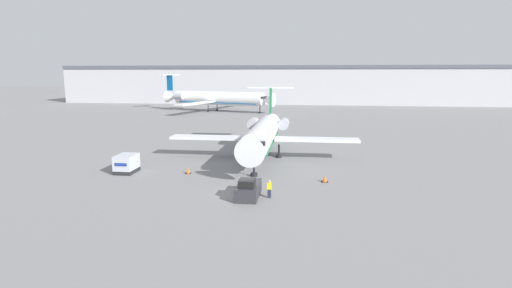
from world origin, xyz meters
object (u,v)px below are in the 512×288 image
luggage_cart (127,164)px  airplane_parked_far_left (216,98)px  pushback_tug (248,189)px  worker_near_tug (269,189)px  traffic_cone_left (188,171)px  traffic_cone_right (325,179)px  airplane_main (263,133)px

luggage_cart → airplane_parked_far_left: 77.02m
pushback_tug → airplane_parked_far_left: airplane_parked_far_left is taller
worker_near_tug → traffic_cone_left: size_ratio=2.42×
pushback_tug → traffic_cone_left: (-8.33, 7.96, -0.40)m
luggage_cart → traffic_cone_left: bearing=4.1°
worker_near_tug → traffic_cone_right: (5.39, 6.30, -0.57)m
pushback_tug → luggage_cart: size_ratio=1.49×
worker_near_tug → traffic_cone_left: worker_near_tug is taller
traffic_cone_left → airplane_parked_far_left: airplane_parked_far_left is taller
pushback_tug → worker_near_tug: size_ratio=2.60×
airplane_main → worker_near_tug: 17.84m
pushback_tug → airplane_parked_far_left: size_ratio=0.12×
pushback_tug → traffic_cone_left: 11.53m
traffic_cone_left → airplane_main: bearing=50.8°
airplane_main → worker_near_tug: bearing=-81.6°
airplane_parked_far_left → traffic_cone_right: bearing=-68.9°
traffic_cone_left → traffic_cone_right: 15.79m
traffic_cone_left → airplane_parked_far_left: 77.54m
airplane_main → luggage_cart: bearing=-146.3°
pushback_tug → traffic_cone_left: pushback_tug is taller
airplane_parked_far_left → worker_near_tug: bearing=-73.6°
luggage_cart → traffic_cone_right: (23.00, -1.12, -0.75)m
luggage_cart → traffic_cone_right: size_ratio=4.11×
worker_near_tug → traffic_cone_right: 8.31m
luggage_cart → traffic_cone_left: (7.29, 0.52, -0.74)m
pushback_tug → traffic_cone_right: 9.72m
luggage_cart → traffic_cone_right: luggage_cart is taller
traffic_cone_left → airplane_parked_far_left: bearing=100.7°
airplane_main → luggage_cart: 18.24m
pushback_tug → traffic_cone_right: size_ratio=6.13×
pushback_tug → luggage_cart: 17.31m
airplane_main → pushback_tug: (0.58, -17.47, -2.73)m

